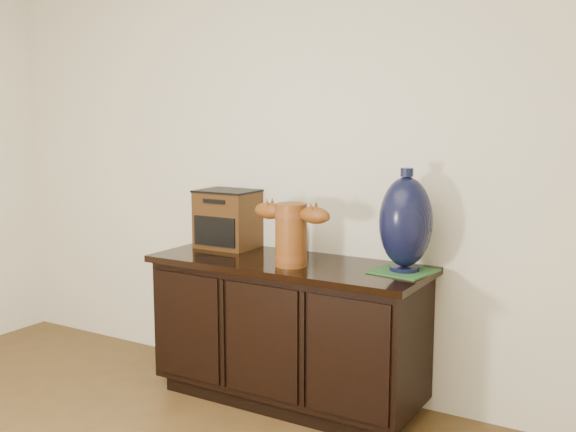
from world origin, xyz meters
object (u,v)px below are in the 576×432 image
Objects in this scene: tv_radio at (228,219)px; lamp_base at (406,222)px; spray_can at (299,239)px; sideboard at (288,330)px; terracotta_vessel at (291,231)px.

lamp_base reaches higher than tv_radio.
lamp_base is 3.12× the size of spray_can.
sideboard is 0.73m from tv_radio.
sideboard is 9.31× the size of spray_can.
lamp_base reaches higher than sideboard.
tv_radio is 0.44m from spray_can.
tv_radio is at bearing 176.28° from lamp_base.
tv_radio reaches higher than spray_can.
tv_radio reaches higher than terracotta_vessel.
sideboard is 0.56m from terracotta_vessel.
sideboard is at bearing 132.27° from terracotta_vessel.
spray_can reaches higher than sideboard.
terracotta_vessel is at bearing -67.05° from spray_can.
terracotta_vessel is 0.34m from spray_can.
lamp_base is (1.09, -0.07, 0.08)m from tv_radio.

